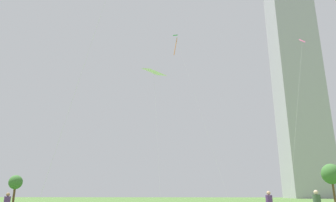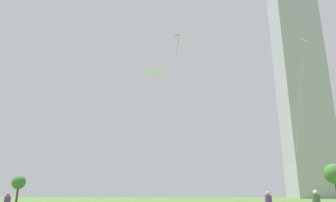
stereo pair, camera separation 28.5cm
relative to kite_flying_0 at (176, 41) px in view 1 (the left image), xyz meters
The scene contains 6 objects.
kite_flying_0 is the anchor object (origin of this frame).
kite_flying_3 13.86m from the kite_flying_0, 106.02° to the right, with size 3.42×7.41×19.04m.
kite_flying_5 21.02m from the kite_flying_0, 17.16° to the right, with size 7.47×8.98×24.69m.
park_tree_0 32.60m from the kite_flying_0, 12.26° to the right, with size 2.64×2.64×5.61m.
park_tree_1 35.95m from the kite_flying_0, behind, with size 2.14×2.14×4.46m.
distant_highrise_0 89.15m from the kite_flying_0, 58.60° to the left, with size 15.19×23.02×91.79m, color #A8A8AD.
Camera 1 is at (1.58, -12.78, 1.55)m, focal length 33.69 mm.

